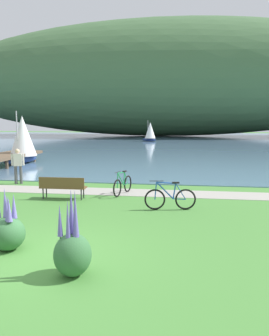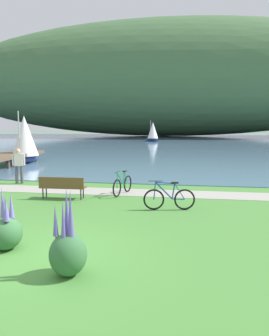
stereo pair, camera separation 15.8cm
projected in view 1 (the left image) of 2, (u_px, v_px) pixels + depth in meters
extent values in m
plane|color=#478438|center=(42.00, 256.00, 7.56)|extent=(200.00, 200.00, 0.00)
cube|color=#5B7F9E|center=(165.00, 140.00, 55.59)|extent=(180.00, 80.00, 0.04)
ellipsoid|color=#42663D|center=(161.00, 79.00, 71.65)|extent=(100.60, 28.00, 24.11)
cube|color=#A39E93|center=(110.00, 192.00, 14.50)|extent=(60.00, 1.50, 0.01)
cube|color=brown|center=(63.00, 187.00, 13.16)|extent=(1.81, 0.52, 0.05)
cube|color=brown|center=(61.00, 183.00, 12.92)|extent=(1.80, 0.08, 0.40)
cylinder|color=#2D2D33|center=(46.00, 192.00, 13.45)|extent=(0.05, 0.05, 0.45)
cylinder|color=#2D2D33|center=(84.00, 193.00, 13.26)|extent=(0.05, 0.05, 0.45)
cylinder|color=#2D2D33|center=(43.00, 193.00, 13.12)|extent=(0.05, 0.05, 0.45)
cylinder|color=#2D2D33|center=(81.00, 194.00, 12.93)|extent=(0.05, 0.05, 0.45)
torus|color=black|center=(117.00, 188.00, 13.46)|extent=(0.23, 0.71, 0.72)
torus|color=black|center=(128.00, 184.00, 14.42)|extent=(0.23, 0.71, 0.72)
cylinder|color=#1E8C4C|center=(121.00, 179.00, 13.73)|extent=(0.19, 0.60, 0.61)
cylinder|color=#1E8C4C|center=(121.00, 173.00, 13.73)|extent=(0.20, 0.65, 0.09)
cylinder|color=#1E8C4C|center=(124.00, 179.00, 14.03)|extent=(0.07, 0.13, 0.54)
cylinder|color=#1E8C4C|center=(126.00, 184.00, 14.23)|extent=(0.13, 0.42, 0.05)
cylinder|color=#1E8C4C|center=(126.00, 178.00, 14.23)|extent=(0.12, 0.36, 0.56)
cylinder|color=#1E8C4C|center=(118.00, 181.00, 13.44)|extent=(0.06, 0.09, 0.60)
cube|color=black|center=(124.00, 171.00, 14.03)|extent=(0.16, 0.26, 0.05)
cylinder|color=black|center=(118.00, 172.00, 13.42)|extent=(0.14, 0.47, 0.02)
torus|color=black|center=(155.00, 199.00, 11.49)|extent=(0.72, 0.17, 0.72)
torus|color=black|center=(186.00, 199.00, 11.50)|extent=(0.72, 0.17, 0.72)
cylinder|color=#1E4CB2|center=(165.00, 191.00, 11.45)|extent=(0.61, 0.14, 0.61)
cylinder|color=#1E4CB2|center=(166.00, 183.00, 11.41)|extent=(0.66, 0.14, 0.09)
cylinder|color=#1E4CB2|center=(174.00, 191.00, 11.46)|extent=(0.13, 0.06, 0.54)
cylinder|color=#1E4CB2|center=(179.00, 199.00, 11.50)|extent=(0.43, 0.10, 0.05)
cylinder|color=#1E4CB2|center=(181.00, 191.00, 11.46)|extent=(0.37, 0.09, 0.56)
cylinder|color=#1E4CB2|center=(156.00, 191.00, 11.45)|extent=(0.09, 0.05, 0.60)
cube|color=black|center=(176.00, 183.00, 11.42)|extent=(0.25, 0.14, 0.05)
cylinder|color=black|center=(156.00, 181.00, 11.40)|extent=(0.48, 0.10, 0.02)
cylinder|color=#4C4C51|center=(16.00, 175.00, 16.30)|extent=(0.14, 0.14, 0.88)
cylinder|color=#4C4C51|center=(21.00, 175.00, 16.36)|extent=(0.14, 0.14, 0.88)
cube|color=silver|center=(18.00, 160.00, 16.23)|extent=(0.43, 0.34, 0.60)
sphere|color=beige|center=(17.00, 151.00, 16.17)|extent=(0.22, 0.22, 0.22)
cylinder|color=silver|center=(12.00, 160.00, 16.17)|extent=(0.09, 0.09, 0.56)
cylinder|color=silver|center=(23.00, 160.00, 16.29)|extent=(0.09, 0.09, 0.56)
ellipsoid|color=#386B3D|center=(8.00, 234.00, 7.86)|extent=(0.80, 0.80, 0.78)
cylinder|color=#386B3D|center=(15.00, 221.00, 7.90)|extent=(0.02, 0.02, 0.12)
cone|color=#7A6BC6|center=(14.00, 206.00, 7.86)|extent=(0.14, 0.14, 0.59)
cylinder|color=#386B3D|center=(9.00, 221.00, 7.86)|extent=(0.02, 0.02, 0.12)
cone|color=#7A6BC6|center=(8.00, 207.00, 7.81)|extent=(0.12, 0.12, 0.55)
cylinder|color=#386B3D|center=(7.00, 223.00, 7.68)|extent=(0.02, 0.02, 0.12)
cone|color=#7A6BC6|center=(7.00, 208.00, 7.63)|extent=(0.09, 0.09, 0.62)
cylinder|color=#386B3D|center=(10.00, 224.00, 7.64)|extent=(0.02, 0.02, 0.12)
cone|color=#7A6BC6|center=(9.00, 210.00, 7.59)|extent=(0.14, 0.14, 0.53)
cylinder|color=#386B3D|center=(6.00, 221.00, 7.90)|extent=(0.02, 0.02, 0.12)
cone|color=#7A6BC6|center=(5.00, 203.00, 7.85)|extent=(0.12, 0.12, 0.73)
ellipsoid|color=#386B3D|center=(73.00, 255.00, 6.53)|extent=(0.74, 0.74, 0.85)
cylinder|color=#386B3D|center=(72.00, 238.00, 6.55)|extent=(0.02, 0.02, 0.12)
cone|color=#6B5BB7|center=(71.00, 212.00, 6.48)|extent=(0.14, 0.14, 0.92)
cylinder|color=#386B3D|center=(76.00, 240.00, 6.44)|extent=(0.02, 0.02, 0.12)
cone|color=#6B5BB7|center=(75.00, 214.00, 6.37)|extent=(0.13, 0.13, 0.92)
cylinder|color=#386B3D|center=(68.00, 241.00, 6.39)|extent=(0.02, 0.02, 0.12)
cone|color=#6B5BB7|center=(68.00, 219.00, 6.33)|extent=(0.10, 0.10, 0.74)
cylinder|color=#386B3D|center=(60.00, 239.00, 6.50)|extent=(0.02, 0.02, 0.12)
cone|color=#6B5BB7|center=(60.00, 220.00, 6.45)|extent=(0.11, 0.11, 0.63)
ellipsoid|color=navy|center=(149.00, 140.00, 52.25)|extent=(2.70, 2.23, 0.48)
cylinder|color=#B2B2B2|center=(148.00, 129.00, 52.18)|extent=(0.07, 0.07, 2.76)
cone|color=white|center=(150.00, 130.00, 51.87)|extent=(2.28, 2.28, 2.48)
ellipsoid|color=navy|center=(21.00, 160.00, 23.98)|extent=(1.70, 3.29, 0.55)
cylinder|color=#B2B2B2|center=(17.00, 134.00, 23.50)|extent=(0.08, 0.08, 3.17)
cone|color=white|center=(23.00, 136.00, 24.02)|extent=(2.31, 2.31, 2.85)
cylinder|color=brown|center=(7.00, 165.00, 21.43)|extent=(0.20, 0.20, 0.60)
cylinder|color=brown|center=(10.00, 158.00, 25.63)|extent=(0.20, 0.20, 0.60)
cylinder|color=brown|center=(34.00, 158.00, 25.35)|extent=(0.20, 0.20, 0.60)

